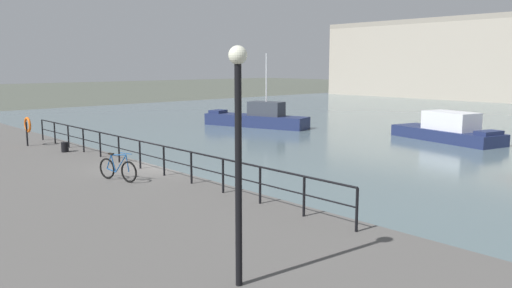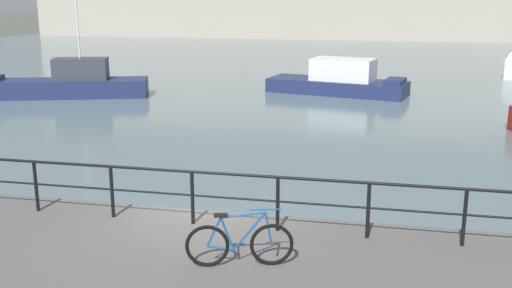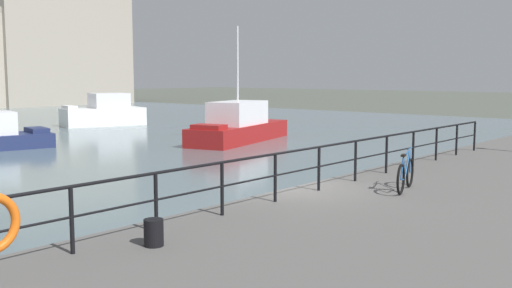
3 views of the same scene
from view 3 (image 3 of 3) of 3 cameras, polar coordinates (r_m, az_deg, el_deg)
The scene contains 6 objects.
ground_plane at distance 14.86m, azimuth 3.57°, elevation -7.64°, with size 240.00×240.00×0.00m, color #4C5147.
moored_red_daysailer at distance 44.63m, azimuth -14.42°, elevation 2.94°, with size 6.21×3.83×2.35m.
moored_small_launch at distance 32.68m, azimuth -1.67°, elevation 1.75°, with size 8.56×4.46×6.30m.
quay_railing at distance 14.13m, azimuth 6.10°, elevation -1.53°, with size 20.01×0.07×1.08m.
parked_bicycle at distance 14.50m, azimuth 14.22°, elevation -2.89°, with size 1.72×0.52×0.98m.
mooring_bollard at distance 9.76m, azimuth -9.84°, elevation -8.41°, with size 0.32×0.32×0.44m, color black.
Camera 3 is at (-11.51, -8.67, 3.66)m, focal length 41.49 mm.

